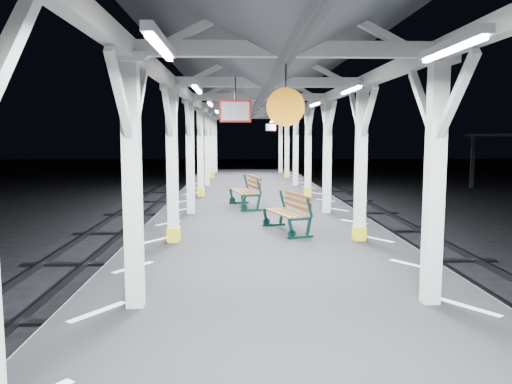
{
  "coord_description": "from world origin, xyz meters",
  "views": [
    {
      "loc": [
        -0.62,
        -8.53,
        3.29
      ],
      "look_at": [
        -0.28,
        0.98,
        2.2
      ],
      "focal_mm": 35.0,
      "sensor_mm": 36.0,
      "label": 1
    }
  ],
  "objects": [
    {
      "name": "platform",
      "position": [
        0.0,
        0.0,
        0.5
      ],
      "size": [
        6.0,
        50.0,
        1.0
      ],
      "primitive_type": "cube",
      "color": "black",
      "rests_on": "ground"
    },
    {
      "name": "bench_mid",
      "position": [
        0.61,
        3.13,
        1.49
      ],
      "size": [
        1.08,
        1.79,
        0.91
      ],
      "rotation": [
        0.0,
        0.0,
        0.29
      ],
      "color": "black",
      "rests_on": "platform"
    },
    {
      "name": "hazard_stripes_left",
      "position": [
        -2.45,
        0.0,
        1.0
      ],
      "size": [
        1.0,
        48.0,
        0.01
      ],
      "primitive_type": "cube",
      "color": "silver",
      "rests_on": "platform"
    },
    {
      "name": "bench_far",
      "position": [
        -0.3,
        7.22,
        1.53
      ],
      "size": [
        1.05,
        1.95,
        1.0
      ],
      "rotation": [
        0.0,
        0.0,
        0.21
      ],
      "color": "black",
      "rests_on": "platform"
    },
    {
      "name": "hazard_stripes_right",
      "position": [
        2.45,
        0.0,
        1.0
      ],
      "size": [
        1.0,
        48.0,
        0.01
      ],
      "primitive_type": "cube",
      "color": "silver",
      "rests_on": "platform"
    },
    {
      "name": "canopy",
      "position": [
        0.0,
        -0.01,
        4.56
      ],
      "size": [
        5.4,
        49.0,
        4.65
      ],
      "color": "silver",
      "rests_on": "platform"
    },
    {
      "name": "ground",
      "position": [
        0.0,
        0.0,
        0.0
      ],
      "size": [
        120.0,
        120.0,
        0.0
      ],
      "primitive_type": "plane",
      "color": "black",
      "rests_on": "ground"
    }
  ]
}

